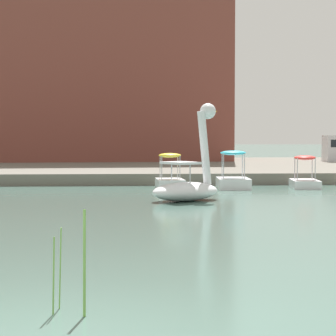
{
  "coord_description": "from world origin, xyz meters",
  "views": [
    {
      "loc": [
        0.98,
        -6.68,
        2.14
      ],
      "look_at": [
        2.36,
        15.75,
        1.08
      ],
      "focal_mm": 66.08,
      "sensor_mm": 36.0,
      "label": 1
    }
  ],
  "objects_px": {
    "swan_boat": "(188,182)",
    "pedal_boat_red": "(305,179)",
    "pedal_boat_yellow": "(170,179)",
    "pedal_boat_cyan": "(233,179)"
  },
  "relations": [
    {
      "from": "pedal_boat_yellow",
      "to": "pedal_boat_red",
      "type": "distance_m",
      "value": 5.9
    },
    {
      "from": "pedal_boat_cyan",
      "to": "pedal_boat_red",
      "type": "height_order",
      "value": "pedal_boat_cyan"
    },
    {
      "from": "pedal_boat_yellow",
      "to": "swan_boat",
      "type": "bearing_deg",
      "value": -86.94
    },
    {
      "from": "pedal_boat_cyan",
      "to": "pedal_boat_red",
      "type": "distance_m",
      "value": 3.18
    },
    {
      "from": "swan_boat",
      "to": "pedal_boat_yellow",
      "type": "relative_size",
      "value": 1.72
    },
    {
      "from": "swan_boat",
      "to": "pedal_boat_red",
      "type": "xyz_separation_m",
      "value": [
        5.61,
        5.28,
        -0.27
      ]
    },
    {
      "from": "swan_boat",
      "to": "pedal_boat_red",
      "type": "distance_m",
      "value": 7.71
    },
    {
      "from": "pedal_boat_cyan",
      "to": "pedal_boat_red",
      "type": "bearing_deg",
      "value": 1.54
    },
    {
      "from": "swan_boat",
      "to": "pedal_boat_yellow",
      "type": "height_order",
      "value": "swan_boat"
    },
    {
      "from": "swan_boat",
      "to": "pedal_boat_red",
      "type": "height_order",
      "value": "swan_boat"
    }
  ]
}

